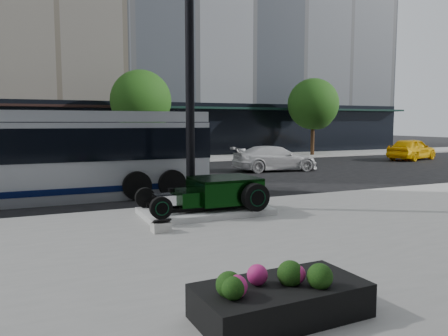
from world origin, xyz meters
name	(u,v)px	position (x,y,z in m)	size (l,w,h in m)	color
ground	(201,195)	(0.00, 0.00, 0.00)	(120.00, 120.00, 0.00)	black
sidewalk_far	(123,161)	(0.00, 14.00, 0.06)	(70.00, 4.00, 0.12)	gray
street_trees	(143,103)	(1.15, 13.07, 3.77)	(29.80, 3.80, 5.70)	black
display_plinth	(206,211)	(-1.23, -3.60, 0.20)	(3.40, 1.80, 0.15)	silver
hot_rod	(217,192)	(-0.90, -3.60, 0.70)	(3.22, 2.00, 0.81)	black
info_plaque	(161,226)	(-2.86, -4.99, 0.24)	(0.41, 0.31, 0.31)	silver
lamppost	(190,72)	(-1.27, -2.52, 3.98)	(0.46, 0.46, 8.34)	black
flower_planter	(281,297)	(-2.66, -9.77, 0.37)	(2.19, 1.15, 0.70)	black
transit_bus	(23,156)	(-5.68, 1.17, 1.49)	(12.12, 2.88, 2.92)	#B2B6BC
white_sedan	(275,158)	(6.36, 5.60, 0.66)	(1.85, 4.55, 1.32)	silver
yellow_taxi	(412,149)	(18.34, 7.63, 0.74)	(1.74, 4.34, 1.48)	#FFC207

